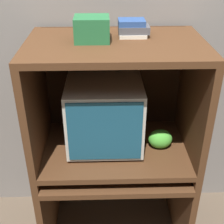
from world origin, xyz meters
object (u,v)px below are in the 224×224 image
at_px(snack_bag, 160,139).
at_px(storage_box, 92,29).
at_px(crt_monitor, 104,113).
at_px(book_stack, 133,28).
at_px(mouse, 150,164).
at_px(keyboard, 110,166).

relative_size(snack_bag, storage_box, 0.82).
bearing_deg(storage_box, crt_monitor, 30.07).
distance_m(book_stack, storage_box, 0.24).
relative_size(crt_monitor, storage_box, 2.51).
distance_m(mouse, book_stack, 0.85).
bearing_deg(mouse, snack_bag, 46.93).
relative_size(crt_monitor, book_stack, 2.70).
xyz_separation_m(snack_bag, storage_box, (-0.41, 0.03, 0.69)).
relative_size(crt_monitor, snack_bag, 3.06).
xyz_separation_m(keyboard, snack_bag, (0.32, 0.08, 0.15)).
bearing_deg(crt_monitor, keyboard, -78.94).
distance_m(crt_monitor, snack_bag, 0.39).
relative_size(snack_bag, book_stack, 0.88).
xyz_separation_m(crt_monitor, keyboard, (0.03, -0.15, -0.31)).
bearing_deg(mouse, storage_box, 163.65).
relative_size(mouse, book_stack, 0.42).
height_order(crt_monitor, snack_bag, crt_monitor).
xyz_separation_m(crt_monitor, storage_box, (-0.06, -0.03, 0.53)).
relative_size(crt_monitor, keyboard, 1.18).
bearing_deg(book_stack, keyboard, -125.27).
xyz_separation_m(crt_monitor, book_stack, (0.16, 0.05, 0.51)).
height_order(crt_monitor, storage_box, storage_box).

